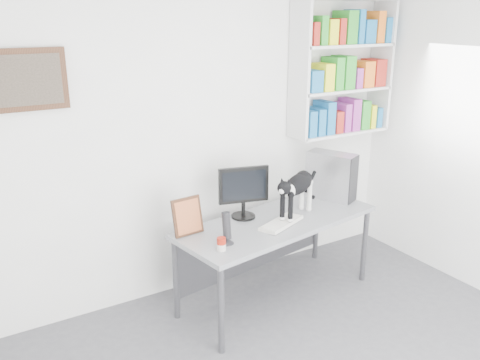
# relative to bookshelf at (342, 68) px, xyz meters

# --- Properties ---
(room) EXTENTS (4.01, 4.01, 2.70)m
(room) POSITION_rel_bookshelf_xyz_m (-1.40, -1.85, -0.50)
(room) COLOR #57575D
(room) RESTS_ON ground
(bookshelf) EXTENTS (1.03, 0.28, 1.24)m
(bookshelf) POSITION_rel_bookshelf_xyz_m (0.00, 0.00, 0.00)
(bookshelf) COLOR silver
(bookshelf) RESTS_ON room
(wall_art) EXTENTS (0.52, 0.04, 0.42)m
(wall_art) POSITION_rel_bookshelf_xyz_m (-2.70, 0.12, 0.05)
(wall_art) COLOR #4B2B18
(wall_art) RESTS_ON room
(desk) EXTENTS (1.82, 0.93, 0.72)m
(desk) POSITION_rel_bookshelf_xyz_m (-1.01, -0.44, -1.49)
(desk) COLOR gray
(desk) RESTS_ON room
(monitor) EXTENTS (0.45, 0.30, 0.44)m
(monitor) POSITION_rel_bookshelf_xyz_m (-1.22, -0.26, -0.91)
(monitor) COLOR black
(monitor) RESTS_ON desk
(keyboard) EXTENTS (0.45, 0.30, 0.03)m
(keyboard) POSITION_rel_bookshelf_xyz_m (-1.05, -0.55, -1.11)
(keyboard) COLOR beige
(keyboard) RESTS_ON desk
(pc_tower) EXTENTS (0.35, 0.47, 0.43)m
(pc_tower) POSITION_rel_bookshelf_xyz_m (-0.31, -0.27, -0.92)
(pc_tower) COLOR silver
(pc_tower) RESTS_ON desk
(speaker) EXTENTS (0.11, 0.11, 0.25)m
(speaker) POSITION_rel_bookshelf_xyz_m (-1.59, -0.62, -1.00)
(speaker) COLOR black
(speaker) RESTS_ON desk
(leaning_print) EXTENTS (0.25, 0.12, 0.30)m
(leaning_print) POSITION_rel_bookshelf_xyz_m (-1.76, -0.32, -0.98)
(leaning_print) COLOR #4B2B18
(leaning_print) RESTS_ON desk
(soup_can) EXTENTS (0.07, 0.07, 0.10)m
(soup_can) POSITION_rel_bookshelf_xyz_m (-1.68, -0.70, -1.08)
(soup_can) COLOR #A11C0D
(soup_can) RESTS_ON desk
(cat) EXTENTS (0.61, 0.43, 0.38)m
(cat) POSITION_rel_bookshelf_xyz_m (-0.84, -0.47, -0.94)
(cat) COLOR black
(cat) RESTS_ON desk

